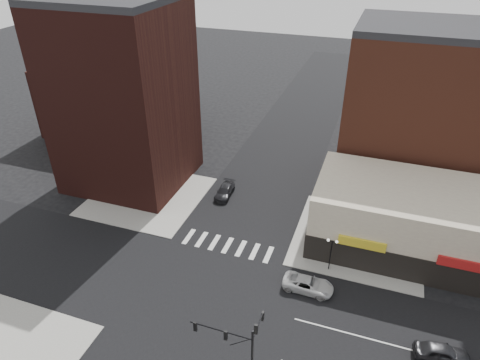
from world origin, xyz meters
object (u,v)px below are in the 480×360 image
(street_lamp_ne, at_px, (332,247))
(dark_sedan_east, at_px, (442,353))
(traffic_signal, at_px, (242,341))
(white_suv, at_px, (308,284))
(dark_sedan_north, at_px, (225,191))

(street_lamp_ne, bearing_deg, dark_sedan_east, -35.86)
(traffic_signal, xyz_separation_m, white_suv, (3.17, 12.11, -4.22))
(traffic_signal, distance_m, dark_sedan_east, 18.22)
(dark_sedan_east, xyz_separation_m, dark_sedan_north, (-27.50, 18.36, -0.10))
(traffic_signal, relative_size, dark_sedan_east, 1.64)
(white_suv, height_order, dark_sedan_north, white_suv)
(street_lamp_ne, height_order, dark_sedan_east, street_lamp_ne)
(white_suv, relative_size, dark_sedan_north, 1.08)
(traffic_signal, distance_m, street_lamp_ne, 16.62)
(traffic_signal, xyz_separation_m, dark_sedan_north, (-11.54, 26.10, -4.25))
(street_lamp_ne, relative_size, dark_sedan_east, 0.88)
(white_suv, bearing_deg, dark_sedan_east, -107.93)
(white_suv, xyz_separation_m, dark_sedan_north, (-14.72, 13.99, -0.02))
(street_lamp_ne, relative_size, dark_sedan_north, 0.85)
(traffic_signal, xyz_separation_m, street_lamp_ne, (4.76, 15.83, -1.67))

